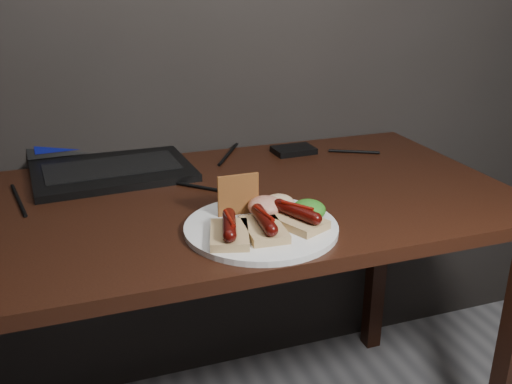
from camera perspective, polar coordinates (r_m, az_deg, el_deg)
The scene contains 12 objects.
desk at distance 1.31m, azimuth -4.97°, elevation -4.29°, with size 1.40×0.70×0.75m.
laptop at distance 1.51m, azimuth -14.72°, elevation 4.29°, with size 0.40×0.39×0.25m.
hard_drive at distance 1.59m, azimuth 3.78°, elevation 4.20°, with size 0.11×0.08×0.02m, color black.
desk_cables at distance 1.44m, azimuth -5.77°, elevation 2.08°, with size 0.95×0.39×0.01m.
plate at distance 1.11m, azimuth 0.51°, elevation -3.60°, with size 0.30×0.30×0.01m, color white.
bread_sausage_left at distance 1.05m, azimuth -2.68°, elevation -3.84°, with size 0.10×0.13×0.04m.
bread_sausage_center at distance 1.07m, azimuth 0.82°, elevation -3.32°, with size 0.08×0.12×0.04m.
bread_sausage_right at distance 1.11m, azimuth 4.10°, elevation -2.51°, with size 0.11×0.13×0.04m.
crispbread at distance 1.15m, azimuth -1.79°, elevation -0.26°, with size 0.09×0.01×0.09m, color #A3642C.
salad_greens at distance 1.14m, azimuth 5.25°, elevation -1.78°, with size 0.07×0.07×0.04m, color #185511.
salsa_mound at distance 1.15m, azimuth 0.95°, elevation -1.45°, with size 0.07×0.07×0.04m, color maroon.
coleslaw_mound at distance 1.17m, azimuth 2.31°, elevation -1.14°, with size 0.06×0.06×0.04m, color beige.
Camera 1 is at (-0.28, 0.23, 1.23)m, focal length 40.00 mm.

